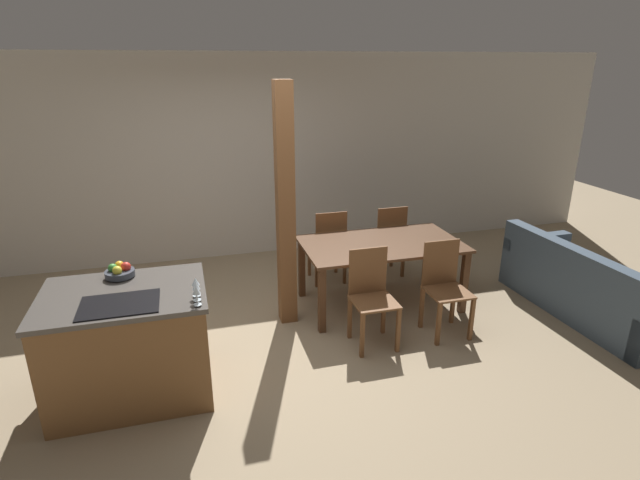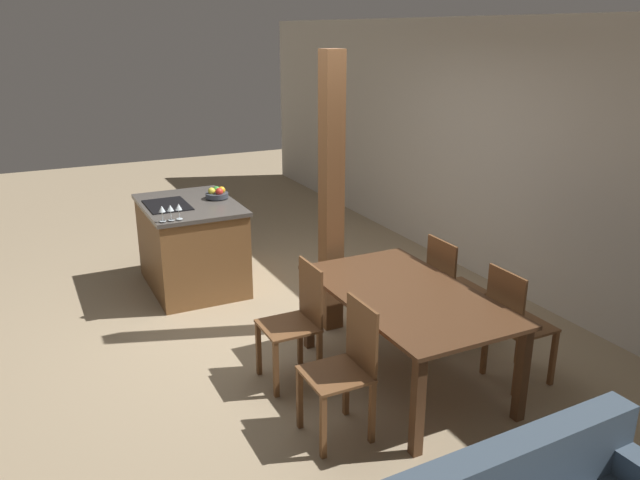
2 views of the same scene
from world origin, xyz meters
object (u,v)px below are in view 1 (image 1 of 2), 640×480
(dining_chair_near_left, at_px, (371,295))
(timber_post, at_px, (285,209))
(dining_chair_near_right, at_px, (445,286))
(dining_chair_far_left, at_px, (328,245))
(fruit_bowl, at_px, (120,271))
(couch, at_px, (591,290))
(dining_table, at_px, (381,251))
(wine_glass_near, at_px, (196,291))
(wine_glass_middle, at_px, (196,287))
(dining_chair_far_right, at_px, (388,239))
(wine_glass_far, at_px, (196,283))
(kitchen_island, at_px, (130,343))

(dining_chair_near_left, bearing_deg, timber_post, 136.85)
(dining_chair_near_right, xyz_separation_m, dining_chair_far_left, (-0.77, 1.44, 0.00))
(fruit_bowl, bearing_deg, couch, -2.21)
(dining_table, bearing_deg, dining_chair_far_left, 118.20)
(timber_post, bearing_deg, wine_glass_near, -126.32)
(wine_glass_middle, relative_size, dining_chair_near_left, 0.16)
(fruit_bowl, xyz_separation_m, dining_chair_far_right, (2.96, 1.35, -0.47))
(couch, relative_size, timber_post, 0.82)
(wine_glass_far, height_order, dining_chair_near_right, wine_glass_far)
(wine_glass_near, height_order, dining_chair_near_left, wine_glass_near)
(fruit_bowl, height_order, dining_table, fruit_bowl)
(dining_chair_near_right, height_order, dining_chair_far_left, same)
(kitchen_island, distance_m, dining_chair_near_right, 2.93)
(wine_glass_far, xyz_separation_m, dining_chair_far_right, (2.37, 1.90, -0.53))
(fruit_bowl, distance_m, wine_glass_middle, 0.86)
(dining_chair_near_right, relative_size, timber_post, 0.38)
(wine_glass_near, height_order, dining_table, wine_glass_near)
(kitchen_island, relative_size, wine_glass_near, 8.46)
(wine_glass_near, bearing_deg, wine_glass_middle, 90.00)
(wine_glass_near, relative_size, dining_chair_near_right, 0.16)
(dining_chair_near_right, relative_size, couch, 0.46)
(kitchen_island, bearing_deg, wine_glass_near, -35.03)
(fruit_bowl, bearing_deg, dining_chair_far_right, 24.50)
(kitchen_island, distance_m, timber_post, 1.87)
(fruit_bowl, xyz_separation_m, couch, (4.67, -0.18, -0.69))
(wine_glass_middle, bearing_deg, dining_table, 32.27)
(wine_glass_near, distance_m, wine_glass_far, 0.15)
(fruit_bowl, xyz_separation_m, dining_chair_near_left, (2.19, -0.09, -0.47))
(dining_table, height_order, dining_chair_far_left, dining_chair_far_left)
(wine_glass_middle, height_order, dining_chair_near_right, wine_glass_middle)
(wine_glass_far, xyz_separation_m, timber_post, (0.92, 1.10, 0.19))
(wine_glass_middle, relative_size, dining_chair_far_left, 0.16)
(wine_glass_far, height_order, dining_chair_far_left, wine_glass_far)
(wine_glass_far, height_order, dining_chair_near_left, wine_glass_far)
(dining_chair_far_left, height_order, timber_post, timber_post)
(couch, bearing_deg, timber_post, 75.23)
(dining_chair_near_right, relative_size, dining_chair_far_right, 1.00)
(kitchen_island, relative_size, dining_table, 0.73)
(fruit_bowl, xyz_separation_m, wine_glass_middle, (0.59, -0.62, 0.07))
(wine_glass_near, xyz_separation_m, dining_chair_near_right, (2.37, 0.61, -0.53))
(dining_chair_far_right, bearing_deg, dining_chair_near_left, 61.80)
(kitchen_island, relative_size, couch, 0.62)
(kitchen_island, bearing_deg, couch, 1.65)
(dining_chair_far_left, xyz_separation_m, dining_chair_far_right, (0.77, 0.00, 0.00))
(wine_glass_far, bearing_deg, fruit_bowl, 137.25)
(dining_chair_near_left, xyz_separation_m, timber_post, (-0.68, 0.64, 0.72))
(wine_glass_near, height_order, timber_post, timber_post)
(dining_table, height_order, timber_post, timber_post)
(dining_chair_far_left, bearing_deg, wine_glass_far, 49.83)
(wine_glass_near, height_order, dining_chair_far_left, wine_glass_near)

